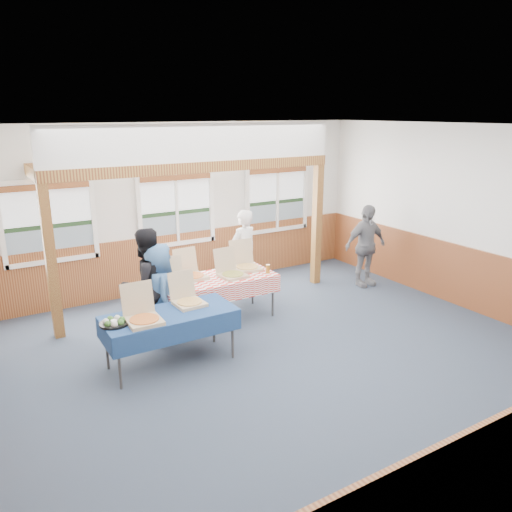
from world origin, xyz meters
The scene contains 27 objects.
floor centered at (0.00, 0.00, 0.00)m, with size 8.00×8.00×0.00m, color #262B3E.
ceiling centered at (0.00, 0.00, 3.20)m, with size 8.00×8.00×0.00m, color white.
wall_back centered at (0.00, 3.50, 1.60)m, with size 8.00×8.00×0.00m, color silver.
wall_right centered at (4.00, 0.00, 1.60)m, with size 8.00×8.00×0.00m, color silver.
wainscot_back centered at (0.00, 3.48, 0.55)m, with size 7.98×0.05×1.10m, color brown.
wainscot_front centered at (0.00, -3.48, 0.55)m, with size 7.98×0.05×1.10m, color brown.
wainscot_right centered at (3.98, 0.00, 0.55)m, with size 0.05×6.98×1.10m, color brown.
window_left centered at (-2.30, 3.46, 1.68)m, with size 1.56×0.10×1.46m.
window_mid centered at (0.00, 3.46, 1.68)m, with size 1.56×0.10×1.46m.
window_right centered at (2.30, 3.46, 1.68)m, with size 1.56×0.10×1.46m.
post_left centered at (-2.50, 2.30, 1.20)m, with size 0.15×0.15×2.40m, color #5D2814.
post_right centered at (2.50, 2.30, 1.20)m, with size 0.15×0.15×2.40m, color #5D2814.
cross_beam centered at (0.00, 2.30, 2.49)m, with size 5.15×0.18×0.18m, color #5D2814.
table_left centered at (-1.32, 0.58, 0.70)m, with size 1.89×1.08×0.76m.
table_right centered at (-0.10, 1.60, 0.70)m, with size 2.04×1.03×0.76m.
pizza_box_a centered at (-1.72, 0.47, 0.83)m, with size 0.44×0.53×0.47m.
pizza_box_b centered at (-0.97, 0.74, 0.82)m, with size 0.42×0.50×0.43m.
pizza_box_c centered at (-0.85, 1.51, 0.82)m, with size 0.41×0.50×0.44m.
pizza_box_d centered at (-0.45, 1.80, 0.83)m, with size 0.45×0.53×0.45m.
pizza_box_e centered at (0.14, 1.52, 0.82)m, with size 0.44×0.53×0.44m.
pizza_box_f centered at (0.55, 1.75, 0.83)m, with size 0.48×0.57×0.47m.
veggie_tray centered at (-2.07, 0.58, 0.79)m, with size 0.38×0.38×0.09m.
drink_glass centered at (0.75, 1.35, 0.83)m, with size 0.07×0.07×0.15m, color #9B5F19.
woman_white centered at (0.85, 2.37, 0.83)m, with size 0.61×0.40×1.67m, color silver.
woman_black centered at (-1.32, 1.51, 0.87)m, with size 0.85×0.66×1.75m, color black.
man_blue centered at (-1.16, 1.37, 0.77)m, with size 0.75×0.49×1.53m, color #365A87.
person_grey centered at (3.24, 1.67, 0.82)m, with size 0.96×0.40×1.65m, color slate.
Camera 1 is at (-3.53, -5.41, 3.39)m, focal length 35.00 mm.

